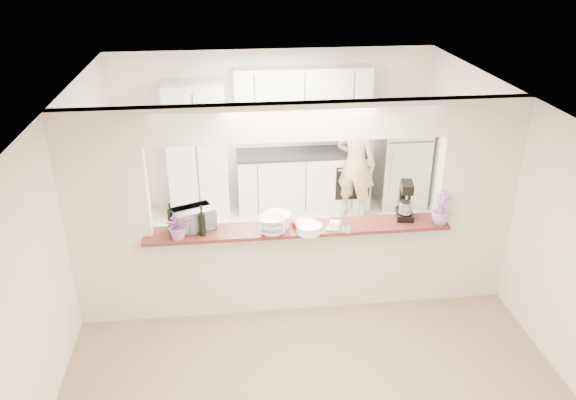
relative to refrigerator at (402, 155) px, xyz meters
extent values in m
plane|color=#9C896A|center=(-2.05, -2.65, -0.85)|extent=(6.00, 6.00, 0.00)
cube|color=beige|center=(-2.05, -1.10, -0.84)|extent=(5.00, 2.90, 0.01)
cube|color=silver|center=(-4.10, -2.65, 0.40)|extent=(0.90, 0.15, 2.50)
cube|color=silver|center=(0.00, -2.65, 0.40)|extent=(0.90, 0.15, 2.50)
cube|color=silver|center=(-2.05, -2.65, 1.45)|extent=(3.20, 0.15, 0.40)
cube|color=silver|center=(-2.05, -2.65, -0.32)|extent=(3.20, 0.15, 1.05)
cube|color=maroon|center=(-2.05, -2.70, 0.22)|extent=(3.40, 0.38, 0.04)
cube|color=white|center=(-3.25, 0.05, 0.20)|extent=(0.90, 0.60, 2.10)
cube|color=white|center=(-1.60, 0.05, -0.40)|extent=(2.10, 0.60, 0.90)
cube|color=#2B2A2D|center=(-1.60, 0.05, 0.07)|extent=(2.10, 0.62, 0.04)
cube|color=white|center=(-1.60, 0.18, 1.02)|extent=(2.10, 0.35, 0.75)
cube|color=black|center=(-1.35, 0.07, 0.59)|extent=(0.75, 0.45, 0.12)
cube|color=black|center=(-0.85, -0.25, -0.35)|extent=(0.55, 0.02, 0.55)
cube|color=#B2B2B7|center=(0.00, 0.00, 0.00)|extent=(0.75, 0.70, 1.70)
imported|color=#C86AB8|center=(-3.35, -2.80, 0.40)|extent=(0.32, 0.28, 0.31)
cylinder|color=black|center=(-3.10, -2.77, 0.37)|extent=(0.07, 0.07, 0.26)
cylinder|color=black|center=(-3.10, -2.77, 0.55)|extent=(0.02, 0.02, 0.09)
cylinder|color=black|center=(-3.45, -2.60, 0.36)|extent=(0.06, 0.06, 0.24)
cylinder|color=black|center=(-3.45, -2.60, 0.52)|extent=(0.02, 0.02, 0.08)
imported|color=#A2A1A6|center=(-3.20, -2.60, 0.36)|extent=(0.52, 0.44, 0.24)
imported|color=white|center=(-2.35, -2.82, 0.34)|extent=(0.28, 0.28, 0.20)
cylinder|color=white|center=(-2.27, -2.62, 0.31)|extent=(0.29, 0.29, 0.13)
cylinder|color=white|center=(-2.27, -2.62, 0.37)|extent=(0.30, 0.30, 0.01)
cylinder|color=white|center=(-1.95, -2.84, 0.28)|extent=(0.27, 0.27, 0.09)
cylinder|color=white|center=(-1.95, -2.84, 0.33)|extent=(0.28, 0.28, 0.01)
cylinder|color=maroon|center=(-2.05, -2.68, 0.27)|extent=(0.15, 0.15, 0.07)
cylinder|color=beige|center=(-2.00, -2.68, 0.28)|extent=(0.16, 0.16, 0.07)
cube|color=silver|center=(-1.60, -2.80, 0.25)|extent=(0.30, 0.24, 0.02)
cube|color=white|center=(-1.60, -2.80, 0.29)|extent=(0.14, 0.14, 0.07)
cube|color=black|center=(-0.80, -2.60, 0.28)|extent=(0.24, 0.32, 0.07)
cube|color=black|center=(-0.78, -2.50, 0.47)|extent=(0.14, 0.13, 0.31)
cube|color=black|center=(-0.80, -2.61, 0.63)|extent=(0.17, 0.27, 0.10)
cylinder|color=#B7B7BC|center=(-0.81, -2.66, 0.40)|extent=(0.15, 0.15, 0.14)
imported|color=#C175DA|center=(-0.45, -2.80, 0.43)|extent=(0.23, 0.23, 0.38)
imported|color=tan|center=(-0.85, -0.35, 0.01)|extent=(0.75, 0.68, 1.72)
camera|label=1|loc=(-2.79, -8.18, 3.20)|focal=35.00mm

